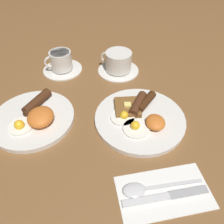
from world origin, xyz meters
name	(u,v)px	position (x,y,z in m)	size (l,w,h in m)	color
ground_plane	(139,120)	(0.00, 0.00, 0.00)	(3.00, 3.00, 0.00)	brown
breakfast_plate_near	(139,117)	(0.00, 0.00, 0.01)	(0.27, 0.27, 0.04)	silver
breakfast_plate_far	(34,117)	(0.03, 0.31, 0.01)	(0.24, 0.24, 0.05)	silver
teacup_near	(118,63)	(0.27, 0.04, 0.04)	(0.16, 0.16, 0.08)	silver
teacup_far	(61,63)	(0.29, 0.25, 0.03)	(0.15, 0.15, 0.08)	silver
napkin	(164,192)	(-0.23, -0.02, 0.00)	(0.11, 0.21, 0.01)	white
knife	(171,195)	(-0.24, -0.03, 0.01)	(0.04, 0.20, 0.01)	silver
spoon	(142,189)	(-0.22, 0.03, 0.01)	(0.04, 0.19, 0.01)	silver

